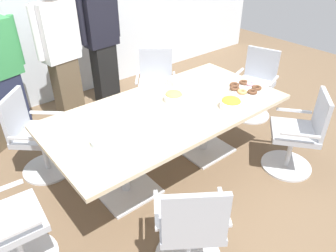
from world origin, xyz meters
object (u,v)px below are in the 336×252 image
object	(u,v)px
office_chair_1	(191,230)
napkin_pile	(175,82)
person_standing_2	(61,53)
office_chair_5	(36,139)
person_standing_1	(1,70)
snack_bowl_chips_orange	(231,103)
donut_platter	(245,88)
office_chair_4	(156,88)
person_standing_3	(102,39)
conference_table	(168,120)
office_chair_0	(4,230)
office_chair_2	(299,137)
snack_bowl_cookies	(174,96)
plate_stack	(105,141)
office_chair_3	(255,88)

from	to	relation	value
office_chair_1	napkin_pile	xyz separation A→B (m)	(1.04, 1.40, 0.38)
office_chair_1	person_standing_2	world-z (taller)	person_standing_2
office_chair_1	office_chair_5	world-z (taller)	same
person_standing_1	snack_bowl_chips_orange	distance (m)	2.62
donut_platter	napkin_pile	size ratio (longest dim) A/B	2.41
office_chair_4	person_standing_3	bearing A→B (deg)	-25.37
donut_platter	napkin_pile	bearing A→B (deg)	131.94
conference_table	office_chair_0	xyz separation A→B (m)	(-1.68, -0.16, -0.22)
office_chair_1	snack_bowl_chips_orange	xyz separation A→B (m)	(1.12, 0.65, 0.40)
office_chair_2	snack_bowl_chips_orange	xyz separation A→B (m)	(-0.57, 0.49, 0.40)
snack_bowl_cookies	donut_platter	xyz separation A→B (m)	(0.78, -0.30, -0.03)
office_chair_0	office_chair_2	size ratio (longest dim) A/B	1.00
office_chair_0	person_standing_1	xyz separation A→B (m)	(0.64, 1.89, 0.47)
office_chair_0	office_chair_4	size ratio (longest dim) A/B	1.00
office_chair_5	snack_bowl_cookies	distance (m)	1.50
conference_table	donut_platter	size ratio (longest dim) A/B	6.92
person_standing_3	snack_bowl_chips_orange	size ratio (longest dim) A/B	8.59
napkin_pile	office_chair_1	bearing A→B (deg)	-126.50
snack_bowl_cookies	office_chair_4	bearing A→B (deg)	62.85
person_standing_3	snack_bowl_cookies	bearing A→B (deg)	80.98
person_standing_3	snack_bowl_cookies	distance (m)	1.66
office_chair_4	person_standing_3	world-z (taller)	person_standing_3
office_chair_0	snack_bowl_chips_orange	world-z (taller)	office_chair_0
office_chair_4	plate_stack	world-z (taller)	office_chair_4
office_chair_2	office_chair_3	bearing A→B (deg)	20.75
office_chair_3	snack_bowl_chips_orange	world-z (taller)	office_chair_3
conference_table	plate_stack	bearing A→B (deg)	-171.76
office_chair_1	office_chair_4	xyz separation A→B (m)	(1.26, 2.04, 0.00)
conference_table	napkin_pile	size ratio (longest dim) A/B	16.71
office_chair_5	donut_platter	size ratio (longest dim) A/B	2.62
office_chair_2	donut_platter	xyz separation A→B (m)	(-0.13, 0.66, 0.36)
plate_stack	office_chair_0	bearing A→B (deg)	-177.18
person_standing_1	donut_platter	distance (m)	2.77
office_chair_4	person_standing_3	xyz separation A→B (m)	(-0.36, 0.73, 0.58)
person_standing_3	napkin_pile	distance (m)	1.39
office_chair_0	person_standing_3	bearing A→B (deg)	138.58
office_chair_3	donut_platter	size ratio (longest dim) A/B	2.62
snack_bowl_chips_orange	donut_platter	size ratio (longest dim) A/B	0.63
office_chair_5	person_standing_3	distance (m)	1.72
office_chair_4	plate_stack	bearing A→B (deg)	77.36
snack_bowl_chips_orange	plate_stack	bearing A→B (deg)	168.34
office_chair_5	snack_bowl_chips_orange	distance (m)	2.03
donut_platter	napkin_pile	xyz separation A→B (m)	(-0.52, 0.58, 0.02)
plate_stack	office_chair_2	bearing A→B (deg)	-22.13
person_standing_1	person_standing_3	bearing A→B (deg)	165.16
donut_platter	office_chair_0	bearing A→B (deg)	179.06
office_chair_4	person_standing_1	xyz separation A→B (m)	(-1.68, 0.71, 0.47)
office_chair_0	office_chair_4	world-z (taller)	same
office_chair_0	office_chair_1	world-z (taller)	same
person_standing_1	napkin_pile	xyz separation A→B (m)	(1.46, -1.35, -0.09)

